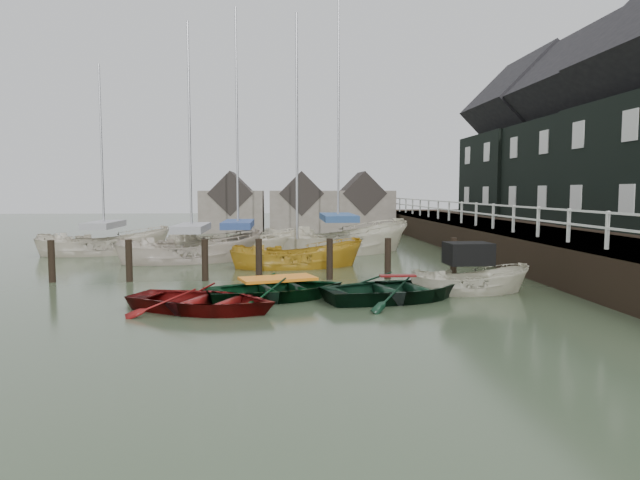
{
  "coord_description": "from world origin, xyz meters",
  "views": [
    {
      "loc": [
        -0.44,
        -16.18,
        3.03
      ],
      "look_at": [
        0.83,
        2.43,
        1.4
      ],
      "focal_mm": 32.0,
      "sensor_mm": 36.0,
      "label": 1
    }
  ],
  "objects": [
    {
      "name": "sailboat_e",
      "position": [
        -8.83,
        11.41,
        0.06
      ],
      "size": [
        6.45,
        3.99,
        10.02
      ],
      "rotation": [
        0.0,
        0.0,
        1.88
      ],
      "color": "beige",
      "rests_on": "ground"
    },
    {
      "name": "ground",
      "position": [
        0.0,
        0.0,
        0.0
      ],
      "size": [
        120.0,
        120.0,
        0.0
      ],
      "primitive_type": "plane",
      "color": "#303C26",
      "rests_on": "ground"
    },
    {
      "name": "sailboat_c",
      "position": [
        0.19,
        6.16,
        0.02
      ],
      "size": [
        5.51,
        2.7,
        10.8
      ],
      "rotation": [
        0.0,
        0.0,
        1.71
      ],
      "color": "#B88A22",
      "rests_on": "ground"
    },
    {
      "name": "sailboat_d",
      "position": [
        2.28,
        10.88,
        0.06
      ],
      "size": [
        8.15,
        5.34,
        13.33
      ],
      "rotation": [
        0.0,
        0.0,
        1.93
      ],
      "color": "beige",
      "rests_on": "ground"
    },
    {
      "name": "pier",
      "position": [
        9.48,
        10.0,
        0.71
      ],
      "size": [
        3.04,
        32.0,
        2.7
      ],
      "color": "black",
      "rests_on": "ground"
    },
    {
      "name": "quay_houses",
      "position": [
        14.99,
        8.66,
        5.68
      ],
      "size": [
        6.52,
        28.14,
        10.01
      ],
      "color": "black",
      "rests_on": "ground"
    },
    {
      "name": "land_strip",
      "position": [
        15.0,
        10.0,
        0.0
      ],
      "size": [
        14.0,
        38.0,
        1.5
      ],
      "primitive_type": "cube",
      "color": "black",
      "rests_on": "ground"
    },
    {
      "name": "rowboat_green",
      "position": [
        -0.54,
        -0.41,
        0.0
      ],
      "size": [
        4.66,
        3.93,
        0.82
      ],
      "primitive_type": "imported",
      "rotation": [
        0.0,
        0.0,
        1.88
      ],
      "color": "black",
      "rests_on": "ground"
    },
    {
      "name": "rowboat_red",
      "position": [
        -2.41,
        -1.9,
        0.0
      ],
      "size": [
        4.69,
        4.07,
        0.81
      ],
      "primitive_type": "imported",
      "rotation": [
        0.0,
        0.0,
        1.18
      ],
      "color": "#610E0D",
      "rests_on": "ground"
    },
    {
      "name": "sailboat_a",
      "position": [
        -4.24,
        8.24,
        0.06
      ],
      "size": [
        6.62,
        4.1,
        11.17
      ],
      "rotation": [
        0.0,
        0.0,
        1.88
      ],
      "color": "beige",
      "rests_on": "ground"
    },
    {
      "name": "rowboat_dkgreen",
      "position": [
        2.77,
        -0.78,
        0.0
      ],
      "size": [
        4.92,
        4.09,
        0.88
      ],
      "primitive_type": "imported",
      "rotation": [
        0.0,
        0.0,
        1.86
      ],
      "color": "black",
      "rests_on": "ground"
    },
    {
      "name": "mooring_pilings",
      "position": [
        -1.11,
        3.0,
        0.5
      ],
      "size": [
        13.72,
        0.22,
        1.8
      ],
      "color": "black",
      "rests_on": "ground"
    },
    {
      "name": "sailboat_b",
      "position": [
        -2.39,
        9.79,
        0.07
      ],
      "size": [
        6.5,
        2.5,
        12.3
      ],
      "rotation": [
        0.0,
        0.0,
        1.56
      ],
      "color": "beige",
      "rests_on": "ground"
    },
    {
      "name": "motorboat",
      "position": [
        5.11,
        0.13,
        0.12
      ],
      "size": [
        3.7,
        1.53,
        2.18
      ],
      "rotation": [
        0.0,
        0.0,
        1.62
      ],
      "color": "beige",
      "rests_on": "ground"
    },
    {
      "name": "far_sheds",
      "position": [
        0.83,
        26.0,
        1.86
      ],
      "size": [
        14.0,
        4.08,
        4.39
      ],
      "color": "#665B51",
      "rests_on": "ground"
    }
  ]
}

